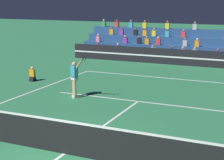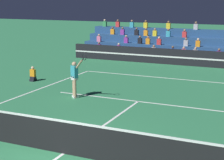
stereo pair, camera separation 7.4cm
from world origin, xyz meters
name	(u,v)px [view 2 (the right image)]	position (x,y,z in m)	size (l,w,h in m)	color
ground_plane	(64,154)	(0.00, 0.00, 0.00)	(120.00, 120.00, 0.00)	#2D7A4C
court_lines	(64,153)	(0.00, 0.00, 0.00)	(11.10, 23.90, 0.01)	white
tennis_net	(63,137)	(0.00, 0.00, 0.54)	(12.00, 0.10, 1.10)	slate
sponsor_banner_wall	(190,58)	(0.00, 16.58, 0.55)	(18.00, 0.26, 1.10)	black
bleacher_stand	(199,48)	(-0.01, 19.74, 0.84)	(18.45, 3.80, 2.83)	navy
ball_kid_courtside	(33,75)	(-6.94, 8.01, 0.33)	(0.30, 0.36, 0.84)	black
tennis_player	(75,77)	(-2.96, 5.84, 0.98)	(1.22, 0.78, 2.26)	tan
tennis_ball	(205,149)	(3.84, 2.02, 0.03)	(0.07, 0.07, 0.07)	#C6DB33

